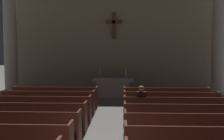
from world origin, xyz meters
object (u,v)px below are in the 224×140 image
at_px(pew_right_row_3, 195,130).
at_px(altar, 113,87).
at_px(pew_right_row_7, 166,98).
at_px(pew_left_row_6, 48,102).
at_px(pew_right_row_5, 177,110).
at_px(pew_right_row_4, 185,118).
at_px(column_left_third, 10,41).
at_px(pew_left_row_7, 56,97).
at_px(candlestick_right, 126,75).
at_px(pew_left_row_4, 27,117).
at_px(column_right_third, 219,40).
at_px(lone_worshipper, 141,103).
at_px(pew_left_row_5, 39,109).
at_px(pew_right_row_6, 171,103).
at_px(candlestick_left, 100,75).
at_px(pew_left_row_3, 12,127).

xyz_separation_m(pew_right_row_3, altar, (-2.42, 7.37, 0.06)).
bearing_deg(pew_right_row_3, pew_right_row_7, 90.00).
distance_m(pew_left_row_6, pew_right_row_5, 4.97).
height_order(pew_right_row_4, column_left_third, column_left_third).
xyz_separation_m(pew_left_row_7, candlestick_right, (3.12, 2.79, 0.71)).
relative_size(pew_left_row_7, pew_right_row_3, 1.00).
bearing_deg(candlestick_right, altar, -180.00).
bearing_deg(pew_left_row_4, column_right_third, 37.11).
relative_size(column_left_third, altar, 2.86).
distance_m(column_left_third, lone_worshipper, 8.55).
bearing_deg(altar, column_right_third, -2.45).
relative_size(pew_left_row_5, candlestick_right, 6.36).
height_order(pew_left_row_4, pew_left_row_6, same).
height_order(pew_left_row_6, pew_left_row_7, same).
height_order(pew_left_row_5, pew_right_row_4, same).
height_order(pew_left_row_5, altar, altar).
height_order(pew_left_row_4, column_left_third, column_left_third).
bearing_deg(pew_right_row_5, pew_right_row_4, -90.00).
bearing_deg(pew_right_row_6, pew_right_row_7, 90.00).
distance_m(pew_left_row_6, lone_worshipper, 3.77).
relative_size(pew_right_row_3, pew_right_row_7, 1.00).
bearing_deg(pew_right_row_6, candlestick_left, 128.41).
bearing_deg(pew_right_row_7, pew_right_row_6, -90.00).
distance_m(pew_right_row_4, pew_right_row_5, 1.14).
height_order(pew_left_row_5, candlestick_left, candlestick_left).
height_order(pew_left_row_5, lone_worshipper, lone_worshipper).
relative_size(pew_right_row_3, pew_right_row_6, 1.00).
height_order(pew_left_row_5, pew_left_row_7, same).
distance_m(pew_left_row_4, pew_left_row_5, 1.14).
relative_size(pew_left_row_3, column_right_third, 0.59).
relative_size(pew_left_row_6, pew_right_row_3, 1.00).
bearing_deg(lone_worshipper, pew_left_row_3, -147.06).
xyz_separation_m(candlestick_left, candlestick_right, (1.40, 0.00, 0.00)).
relative_size(pew_left_row_3, lone_worshipper, 2.79).
relative_size(column_right_third, altar, 2.86).
relative_size(pew_right_row_7, candlestick_right, 6.36).
xyz_separation_m(pew_right_row_4, candlestick_right, (-1.72, 6.22, 0.71)).
xyz_separation_m(pew_left_row_7, column_right_third, (7.91, 2.55, 2.58)).
relative_size(pew_left_row_4, pew_left_row_6, 1.00).
xyz_separation_m(pew_left_row_3, candlestick_right, (3.12, 7.37, 0.71)).
bearing_deg(pew_right_row_7, pew_right_row_4, -90.00).
relative_size(column_right_third, candlestick_left, 10.87).
bearing_deg(pew_left_row_5, pew_right_row_4, -13.32).
height_order(pew_left_row_6, column_right_third, column_right_third).
distance_m(pew_left_row_3, pew_right_row_3, 4.84).
height_order(pew_left_row_4, pew_right_row_3, same).
height_order(pew_left_row_6, altar, altar).
bearing_deg(candlestick_left, pew_right_row_6, -51.59).
distance_m(altar, lone_worshipper, 5.18).
height_order(pew_left_row_3, pew_right_row_4, same).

